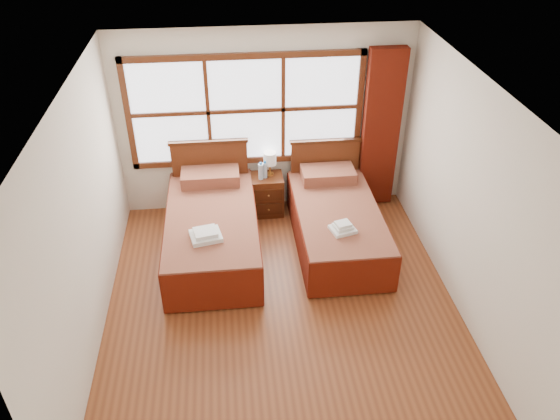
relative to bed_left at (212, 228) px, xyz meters
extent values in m
plane|color=brown|center=(0.78, -1.20, -0.34)|extent=(4.50, 4.50, 0.00)
plane|color=white|center=(0.78, -1.20, 2.26)|extent=(4.50, 4.50, 0.00)
plane|color=silver|center=(0.78, 1.05, 0.96)|extent=(4.00, 0.00, 4.00)
plane|color=silver|center=(-1.22, -1.20, 0.96)|extent=(0.00, 4.50, 4.50)
plane|color=silver|center=(2.78, -1.20, 0.96)|extent=(0.00, 4.50, 4.50)
cube|color=white|center=(0.53, 1.02, 1.16)|extent=(3.00, 0.02, 1.40)
cube|color=#542612|center=(0.53, 1.00, 0.42)|extent=(3.16, 0.06, 0.08)
cube|color=#542612|center=(0.53, 1.00, 1.90)|extent=(3.16, 0.06, 0.08)
cube|color=#542612|center=(-1.01, 1.00, 1.16)|extent=(0.08, 0.06, 1.56)
cube|color=#542612|center=(2.07, 1.00, 1.16)|extent=(0.08, 0.06, 1.56)
cube|color=#542612|center=(0.03, 1.00, 1.16)|extent=(0.05, 0.05, 1.40)
cube|color=#542612|center=(1.03, 1.00, 1.16)|extent=(0.05, 0.05, 1.40)
cube|color=#542612|center=(0.53, 1.00, 1.16)|extent=(3.00, 0.05, 0.05)
cube|color=#5B1509|center=(2.38, 0.91, 0.83)|extent=(0.50, 0.16, 2.30)
cube|color=#401D0D|center=(0.00, -0.07, -0.18)|extent=(1.00, 2.00, 0.33)
cube|color=#5C0E0D|center=(0.00, -0.07, 0.12)|extent=(1.12, 2.22, 0.27)
cube|color=maroon|center=(-0.56, -0.07, -0.04)|extent=(0.03, 2.22, 0.55)
cube|color=maroon|center=(0.56, -0.07, -0.04)|extent=(0.03, 2.22, 0.55)
cube|color=maroon|center=(0.00, -1.17, -0.04)|extent=(1.12, 0.03, 0.55)
cube|color=#5C0E0D|center=(0.00, 0.74, 0.34)|extent=(0.78, 0.46, 0.17)
cube|color=#542612|center=(0.00, 0.94, 0.20)|extent=(1.04, 0.06, 1.09)
cube|color=#401D0D|center=(0.00, 0.94, 0.76)|extent=(1.09, 0.08, 0.04)
cube|color=#401D0D|center=(1.62, -0.07, -0.19)|extent=(0.93, 1.87, 0.30)
cube|color=#5C0E0D|center=(1.62, -0.07, 0.09)|extent=(1.05, 2.07, 0.25)
cube|color=maroon|center=(1.10, -0.07, -0.06)|extent=(0.03, 2.07, 0.52)
cube|color=maroon|center=(2.15, -0.07, -0.06)|extent=(0.03, 2.07, 0.52)
cube|color=maroon|center=(1.62, -1.10, -0.06)|extent=(1.05, 0.03, 0.52)
cube|color=#5C0E0D|center=(1.62, 0.69, 0.30)|extent=(0.73, 0.43, 0.16)
cube|color=#542612|center=(1.62, 0.94, 0.17)|extent=(0.98, 0.06, 1.02)
cube|color=#401D0D|center=(1.62, 0.94, 0.69)|extent=(1.02, 0.08, 0.04)
cube|color=#542612|center=(0.78, 0.80, -0.05)|extent=(0.44, 0.39, 0.59)
cube|color=#401D0D|center=(0.78, 0.60, -0.16)|extent=(0.39, 0.02, 0.18)
cube|color=#401D0D|center=(0.78, 0.60, 0.07)|extent=(0.39, 0.02, 0.18)
sphere|color=olive|center=(0.78, 0.58, -0.16)|extent=(0.03, 0.03, 0.03)
sphere|color=olive|center=(0.78, 0.58, 0.07)|extent=(0.03, 0.03, 0.03)
cube|color=white|center=(-0.06, -0.57, 0.28)|extent=(0.41, 0.37, 0.05)
cube|color=white|center=(-0.06, -0.57, 0.34)|extent=(0.31, 0.28, 0.05)
cube|color=white|center=(1.58, -0.55, 0.24)|extent=(0.34, 0.31, 0.04)
cube|color=white|center=(1.58, -0.55, 0.28)|extent=(0.25, 0.23, 0.04)
cube|color=white|center=(1.58, -0.55, 0.32)|extent=(0.21, 0.19, 0.04)
cylinder|color=#CA8E40|center=(0.83, 0.86, 0.26)|extent=(0.11, 0.11, 0.02)
cylinder|color=#CA8E40|center=(0.83, 0.86, 0.34)|extent=(0.02, 0.02, 0.15)
cylinder|color=silver|center=(0.83, 0.86, 0.50)|extent=(0.18, 0.18, 0.18)
cylinder|color=silver|center=(0.69, 0.75, 0.36)|extent=(0.07, 0.07, 0.23)
cylinder|color=blue|center=(0.69, 0.75, 0.49)|extent=(0.03, 0.03, 0.03)
cylinder|color=silver|center=(0.75, 0.79, 0.36)|extent=(0.07, 0.07, 0.22)
cylinder|color=blue|center=(0.75, 0.79, 0.49)|extent=(0.03, 0.03, 0.03)
camera|label=1|loc=(0.26, -5.79, 4.08)|focal=35.00mm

